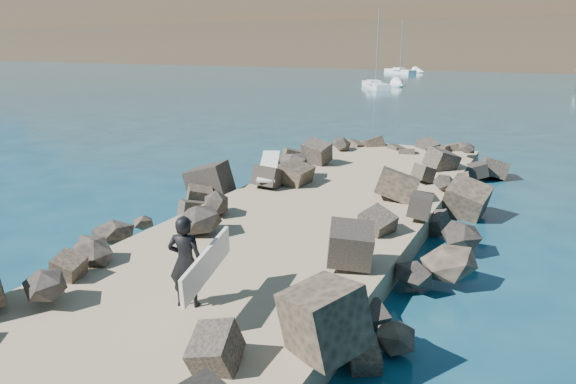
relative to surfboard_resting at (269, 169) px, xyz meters
The scene contains 8 objects.
ground 3.72m from the surfboard_resting, 45.22° to the right, with size 800.00×800.00×0.00m, color #0F384C.
jetty 5.24m from the surfboard_resting, 60.97° to the right, with size 6.00×26.00×0.60m, color #8C7759.
riprap_left 4.09m from the surfboard_resting, 95.39° to the right, with size 2.60×22.00×1.00m, color black.
riprap_right 6.78m from the surfboard_resting, 36.69° to the right, with size 2.60×22.00×1.00m, color black.
surfboard_resting is the anchor object (origin of this frame).
surfer_with_board 8.43m from the surfboard_resting, 70.19° to the right, with size 1.07×2.00×1.65m.
sailboat_e 78.76m from the surfboard_resting, 102.18° to the left, with size 6.80×6.24×9.08m.
sailboat_a 45.76m from the surfboard_resting, 103.42° to the left, with size 5.32×7.25×8.99m.
Camera 1 is at (5.53, -11.79, 5.02)m, focal length 32.00 mm.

